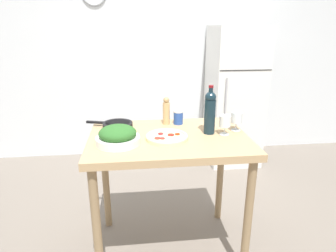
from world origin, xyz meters
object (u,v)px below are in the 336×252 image
at_px(wine_glass_near, 225,122).
at_px(cast_iron_skillet, 117,125).
at_px(refrigerator, 234,96).
at_px(salad_bowl, 118,136).
at_px(homemade_pizza, 167,137).
at_px(wine_glass_far, 237,118).
at_px(salt_canister, 178,117).
at_px(pepper_mill, 166,111).
at_px(wine_bottle, 210,111).

height_order(wine_glass_near, cast_iron_skillet, wine_glass_near).
height_order(refrigerator, salad_bowl, refrigerator).
relative_size(wine_glass_near, homemade_pizza, 0.48).
xyz_separation_m(wine_glass_far, salad_bowl, (-0.85, -0.17, -0.04)).
xyz_separation_m(wine_glass_near, salad_bowl, (-0.74, -0.09, -0.04)).
distance_m(homemade_pizza, salt_canister, 0.34).
distance_m(wine_glass_far, homemade_pizza, 0.54).
bearing_deg(wine_glass_near, homemade_pizza, -174.33).
relative_size(pepper_mill, cast_iron_skillet, 0.61).
bearing_deg(wine_glass_far, salt_canister, 152.98).
bearing_deg(salad_bowl, pepper_mill, 46.13).
height_order(refrigerator, cast_iron_skillet, refrigerator).
distance_m(salad_bowl, homemade_pizza, 0.33).
height_order(wine_bottle, cast_iron_skillet, wine_bottle).
xyz_separation_m(refrigerator, pepper_mill, (-0.99, -1.31, 0.21)).
bearing_deg(wine_glass_far, salad_bowl, -168.99).
relative_size(refrigerator, salt_canister, 15.55).
xyz_separation_m(wine_glass_near, salt_canister, (-0.29, 0.28, -0.04)).
xyz_separation_m(wine_bottle, salt_canister, (-0.19, 0.24, -0.11)).
bearing_deg(wine_glass_far, cast_iron_skillet, 168.11).
bearing_deg(wine_glass_near, salad_bowl, -172.95).
relative_size(homemade_pizza, cast_iron_skillet, 0.81).
xyz_separation_m(wine_glass_far, homemade_pizza, (-0.52, -0.11, -0.08)).
height_order(refrigerator, wine_bottle, refrigerator).
relative_size(salad_bowl, homemade_pizza, 1.00).
relative_size(pepper_mill, salad_bowl, 0.75).
bearing_deg(refrigerator, pepper_mill, -127.11).
distance_m(wine_bottle, wine_glass_near, 0.13).
height_order(wine_glass_near, salt_canister, wine_glass_near).
relative_size(wine_bottle, cast_iron_skillet, 0.97).
distance_m(wine_glass_far, pepper_mill, 0.53).
relative_size(salt_canister, cast_iron_skillet, 0.30).
distance_m(refrigerator, wine_bottle, 1.72).
bearing_deg(salt_canister, pepper_mill, 177.62).
bearing_deg(refrigerator, cast_iron_skillet, -135.80).
height_order(wine_bottle, salad_bowl, wine_bottle).
distance_m(refrigerator, homemade_pizza, 1.92).
bearing_deg(wine_glass_near, pepper_mill, 143.76).
distance_m(refrigerator, salad_bowl, 2.16).
xyz_separation_m(refrigerator, salad_bowl, (-1.35, -1.68, 0.16)).
bearing_deg(wine_glass_near, cast_iron_skillet, 161.35).
bearing_deg(homemade_pizza, salad_bowl, -171.21).
distance_m(salt_canister, cast_iron_skillet, 0.47).
xyz_separation_m(salad_bowl, salt_canister, (0.45, 0.37, -0.00)).
bearing_deg(refrigerator, wine_bottle, -114.55).
distance_m(wine_bottle, homemade_pizza, 0.36).
xyz_separation_m(refrigerator, salt_canister, (-0.89, -1.31, 0.16)).
bearing_deg(cast_iron_skillet, pepper_mill, 3.55).
height_order(wine_glass_near, pepper_mill, pepper_mill).
distance_m(wine_bottle, cast_iron_skillet, 0.71).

